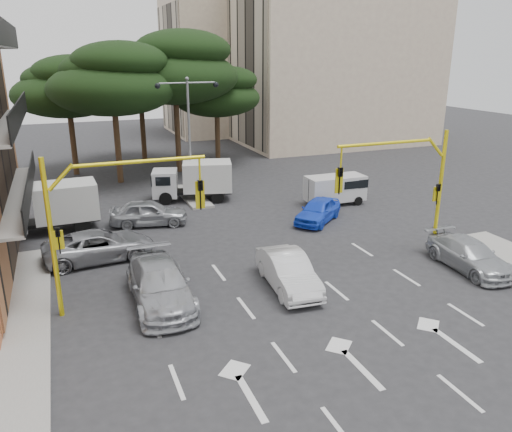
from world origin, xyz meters
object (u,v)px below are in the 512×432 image
(car_blue_compact, at_px, (318,210))
(van_white, at_px, (335,190))
(car_silver_parked, at_px, (469,255))
(signal_mast_left, at_px, (102,211))
(car_silver_cross_b, at_px, (149,213))
(box_truck_a, at_px, (47,209))
(box_truck_b, at_px, (193,181))
(car_silver_cross_a, at_px, (99,245))
(street_lamp_center, at_px, (189,117))
(car_silver_wagon, at_px, (160,284))
(signal_mast_right, at_px, (410,178))
(car_white_hatch, at_px, (288,271))

(car_blue_compact, bearing_deg, van_white, 95.60)
(car_blue_compact, xyz_separation_m, car_silver_parked, (3.20, -8.42, -0.02))
(signal_mast_left, relative_size, car_silver_parked, 1.31)
(car_silver_cross_b, bearing_deg, signal_mast_left, 173.75)
(van_white, bearing_deg, box_truck_a, -92.25)
(car_silver_cross_b, height_order, box_truck_b, box_truck_b)
(car_silver_cross_a, height_order, car_silver_parked, car_silver_cross_a)
(street_lamp_center, height_order, car_silver_cross_b, street_lamp_center)
(car_blue_compact, bearing_deg, box_truck_a, -144.70)
(car_silver_cross_a, bearing_deg, box_truck_a, 19.58)
(signal_mast_left, relative_size, car_silver_cross_a, 1.18)
(car_silver_wagon, bearing_deg, signal_mast_right, 2.83)
(car_silver_wagon, bearing_deg, box_truck_b, 71.40)
(car_blue_compact, height_order, car_silver_wagon, car_silver_wagon)
(box_truck_a, bearing_deg, car_blue_compact, -106.46)
(signal_mast_right, bearing_deg, signal_mast_left, 180.00)
(signal_mast_left, relative_size, car_silver_wagon, 1.11)
(car_white_hatch, xyz_separation_m, car_blue_compact, (5.25, 7.18, -0.05))
(signal_mast_right, distance_m, car_silver_wagon, 12.16)
(car_silver_parked, bearing_deg, street_lamp_center, 121.13)
(signal_mast_left, height_order, street_lamp_center, street_lamp_center)
(signal_mast_right, relative_size, box_truck_b, 1.15)
(street_lamp_center, height_order, car_silver_wagon, street_lamp_center)
(box_truck_b, bearing_deg, van_white, -101.61)
(signal_mast_right, distance_m, car_silver_cross_b, 14.33)
(car_silver_cross_a, relative_size, box_truck_b, 0.97)
(car_silver_parked, bearing_deg, van_white, 95.29)
(car_white_hatch, relative_size, van_white, 1.17)
(car_silver_cross_a, bearing_deg, street_lamp_center, -41.52)
(signal_mast_left, bearing_deg, car_silver_parked, -8.12)
(car_silver_cross_a, xyz_separation_m, car_silver_cross_b, (3.04, 4.18, 0.03))
(car_silver_cross_b, distance_m, car_silver_parked, 16.87)
(car_silver_wagon, relative_size, box_truck_b, 1.03)
(box_truck_a, xyz_separation_m, box_truck_b, (8.94, 3.28, -0.05))
(car_silver_cross_b, bearing_deg, car_silver_parked, -120.30)
(signal_mast_right, xyz_separation_m, car_silver_parked, (1.90, -2.21, -3.22))
(car_blue_compact, height_order, box_truck_a, box_truck_a)
(car_silver_parked, xyz_separation_m, van_white, (-0.46, 11.22, 0.28))
(car_white_hatch, bearing_deg, van_white, 56.22)
(street_lamp_center, height_order, car_blue_compact, street_lamp_center)
(signal_mast_right, relative_size, car_silver_wagon, 1.11)
(car_silver_cross_b, xyz_separation_m, car_silver_parked, (12.43, -11.40, -0.07))
(street_lamp_center, distance_m, car_silver_cross_b, 7.69)
(car_silver_wagon, distance_m, car_silver_parked, 13.78)
(car_silver_cross_b, xyz_separation_m, box_truck_a, (-5.27, 0.79, 0.60))
(car_silver_parked, distance_m, van_white, 11.23)
(signal_mast_right, relative_size, car_white_hatch, 1.35)
(car_silver_wagon, bearing_deg, car_silver_cross_b, 83.91)
(street_lamp_center, relative_size, car_silver_wagon, 1.44)
(car_white_hatch, xyz_separation_m, car_silver_parked, (8.45, -1.24, -0.07))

